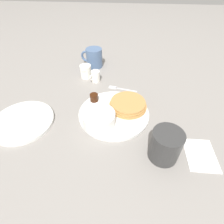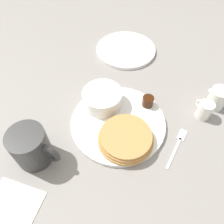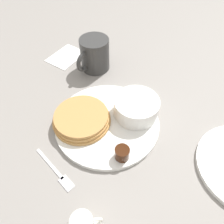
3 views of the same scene
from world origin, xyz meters
name	(u,v)px [view 2 (image 2 of 3)]	position (x,y,z in m)	size (l,w,h in m)	color
ground_plane	(118,124)	(0.00, 0.00, 0.00)	(4.00, 4.00, 0.00)	gray
plate	(118,122)	(0.00, 0.00, 0.01)	(0.28, 0.28, 0.01)	white
pancake_stack	(126,138)	(0.04, -0.05, 0.03)	(0.15, 0.15, 0.03)	#B78447
bowl	(102,98)	(-0.07, 0.05, 0.04)	(0.12, 0.12, 0.05)	white
syrup_cup	(148,101)	(0.07, 0.09, 0.03)	(0.03, 0.03, 0.03)	#38190A
butter_ramekin	(103,93)	(-0.07, 0.08, 0.03)	(0.04, 0.04, 0.05)	white
coffee_mug	(32,147)	(-0.17, -0.17, 0.05)	(0.13, 0.09, 0.10)	#333333
creamer_pitcher_near	(205,110)	(0.23, 0.11, 0.03)	(0.05, 0.05, 0.06)	white
creamer_pitcher_far	(218,98)	(0.27, 0.16, 0.03)	(0.08, 0.06, 0.07)	white
fork	(178,143)	(0.18, -0.01, 0.00)	(0.04, 0.14, 0.00)	silver
napkin	(14,203)	(-0.16, -0.29, 0.00)	(0.12, 0.09, 0.00)	white
far_plate	(126,50)	(-0.07, 0.34, 0.01)	(0.23, 0.23, 0.01)	white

